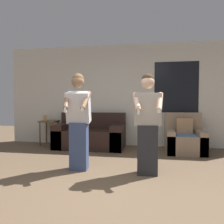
% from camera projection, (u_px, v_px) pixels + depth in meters
% --- Properties ---
extents(ground_plane, '(14.00, 14.00, 0.00)m').
position_uv_depth(ground_plane, '(99.00, 195.00, 2.72)').
color(ground_plane, brown).
extents(wall_back, '(6.68, 0.07, 2.70)m').
position_uv_depth(wall_back, '(128.00, 95.00, 5.86)').
color(wall_back, beige).
rests_on(wall_back, ground_plane).
extents(couch, '(1.73, 0.90, 0.89)m').
position_uv_depth(couch, '(90.00, 135.00, 5.59)').
color(couch, black).
rests_on(couch, ground_plane).
extents(armchair, '(0.85, 0.87, 0.91)m').
position_uv_depth(armchair, '(184.00, 139.00, 5.10)').
color(armchair, '#937A60').
rests_on(armchair, ground_plane).
extents(side_table, '(0.44, 0.45, 0.81)m').
position_uv_depth(side_table, '(49.00, 125.00, 5.99)').
color(side_table, brown).
rests_on(side_table, ground_plane).
extents(person_left, '(0.46, 0.52, 1.65)m').
position_uv_depth(person_left, '(79.00, 121.00, 3.73)').
color(person_left, '#384770').
rests_on(person_left, ground_plane).
extents(person_right, '(0.49, 0.48, 1.62)m').
position_uv_depth(person_right, '(147.00, 124.00, 3.49)').
color(person_right, '#28282D').
rests_on(person_right, ground_plane).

